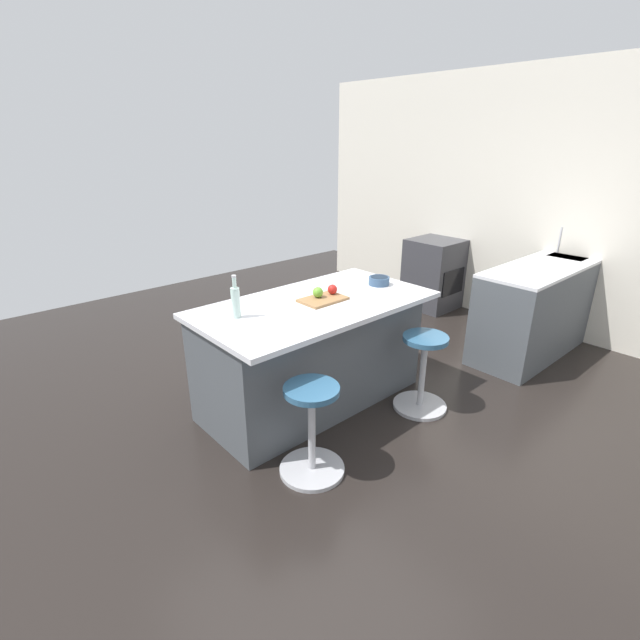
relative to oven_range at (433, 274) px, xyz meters
The scene contains 12 objects.
ground_plane 2.93m from the oven_range, 16.58° to the left, with size 8.13×8.13×0.00m, color black.
interior_partition_left 1.32m from the oven_range, 112.94° to the left, with size 0.12×5.87×2.84m.
sink_cabinet 1.51m from the oven_range, 90.16° to the left, with size 2.33×0.60×1.20m.
oven_range is the anchor object (origin of this frame).
kitchen_island 2.82m from the oven_range, 15.10° to the left, with size 1.89×1.01×0.90m.
stool_by_window 2.56m from the oven_range, 33.68° to the left, with size 0.44×0.44×0.65m.
stool_middle 3.61m from the oven_range, 23.14° to the left, with size 0.44×0.44×0.65m.
cutting_board 2.81m from the oven_range, 16.60° to the left, with size 0.36×0.24×0.02m, color olive.
apple_red 2.69m from the oven_range, 16.86° to the left, with size 0.08×0.08×0.08m, color red.
apple_green 2.82m from the oven_range, 15.69° to the left, with size 0.08×0.08×0.08m, color #609E2D.
water_bottle 3.47m from the oven_range, 10.95° to the left, with size 0.06×0.06×0.31m.
fruit_bowl 2.22m from the oven_range, 21.84° to the left, with size 0.18×0.18×0.07m.
Camera 1 is at (2.17, 2.51, 2.10)m, focal length 25.88 mm.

